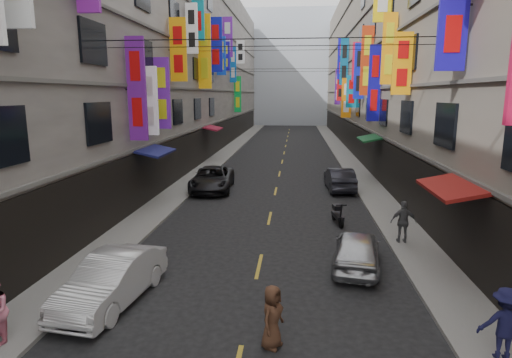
% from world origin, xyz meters
% --- Properties ---
extents(sidewalk_left, '(2.00, 90.00, 0.12)m').
position_xyz_m(sidewalk_left, '(-6.00, 42.00, 0.06)').
color(sidewalk_left, slate).
rests_on(sidewalk_left, ground).
extents(sidewalk_right, '(2.00, 90.00, 0.12)m').
position_xyz_m(sidewalk_right, '(6.00, 42.00, 0.06)').
color(sidewalk_right, slate).
rests_on(sidewalk_right, ground).
extents(building_row_left, '(10.14, 90.00, 19.00)m').
position_xyz_m(building_row_left, '(-11.99, 42.00, 9.49)').
color(building_row_left, gray).
rests_on(building_row_left, ground).
extents(building_row_right, '(10.14, 90.00, 19.00)m').
position_xyz_m(building_row_right, '(11.99, 42.00, 9.49)').
color(building_row_right, gray).
rests_on(building_row_right, ground).
extents(haze_block, '(18.00, 8.00, 22.00)m').
position_xyz_m(haze_block, '(0.00, 92.00, 11.00)').
color(haze_block, silver).
rests_on(haze_block, ground).
extents(shop_signage, '(14.00, 55.00, 11.99)m').
position_xyz_m(shop_signage, '(-0.14, 35.21, 9.12)').
color(shop_signage, '#0E27A4').
rests_on(shop_signage, ground).
extents(street_awnings, '(13.99, 35.20, 0.41)m').
position_xyz_m(street_awnings, '(-1.26, 26.00, 3.00)').
color(street_awnings, '#134823').
rests_on(street_awnings, ground).
extents(overhead_cables, '(14.00, 38.04, 1.24)m').
position_xyz_m(overhead_cables, '(0.00, 30.00, 8.80)').
color(overhead_cables, black).
rests_on(overhead_cables, ground).
extents(lane_markings, '(0.12, 80.20, 0.01)m').
position_xyz_m(lane_markings, '(0.00, 39.00, 0.00)').
color(lane_markings, gold).
rests_on(lane_markings, ground).
extents(scooter_far_right, '(0.59, 1.80, 1.14)m').
position_xyz_m(scooter_far_right, '(3.22, 23.37, 0.44)').
color(scooter_far_right, black).
rests_on(scooter_far_right, ground).
extents(car_left_mid, '(2.05, 4.48, 1.42)m').
position_xyz_m(car_left_mid, '(-4.00, 14.92, 0.71)').
color(car_left_mid, white).
rests_on(car_left_mid, ground).
extents(car_left_far, '(2.77, 5.44, 1.47)m').
position_xyz_m(car_left_far, '(-4.00, 29.88, 0.74)').
color(car_left_far, black).
rests_on(car_left_far, ground).
extents(car_right_mid, '(2.17, 4.12, 1.34)m').
position_xyz_m(car_right_mid, '(3.41, 18.25, 0.67)').
color(car_right_mid, '#B3B4B8').
rests_on(car_right_mid, ground).
extents(car_right_far, '(1.75, 4.43, 1.43)m').
position_xyz_m(car_right_far, '(4.00, 30.71, 0.72)').
color(car_right_far, '#24242B').
rests_on(car_right_far, ground).
extents(pedestrian_rnear, '(1.14, 0.68, 1.68)m').
position_xyz_m(pedestrian_rnear, '(5.92, 12.99, 0.96)').
color(pedestrian_rnear, '#151438').
rests_on(pedestrian_rnear, sidewalk_right).
extents(pedestrian_rfar, '(1.01, 0.58, 1.71)m').
position_xyz_m(pedestrian_rfar, '(5.55, 20.70, 0.97)').
color(pedestrian_rfar, '#58585A').
rests_on(pedestrian_rfar, sidewalk_right).
extents(pedestrian_crossing, '(0.79, 0.91, 1.56)m').
position_xyz_m(pedestrian_crossing, '(0.74, 13.13, 0.78)').
color(pedestrian_crossing, '#4E2F1F').
rests_on(pedestrian_crossing, ground).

